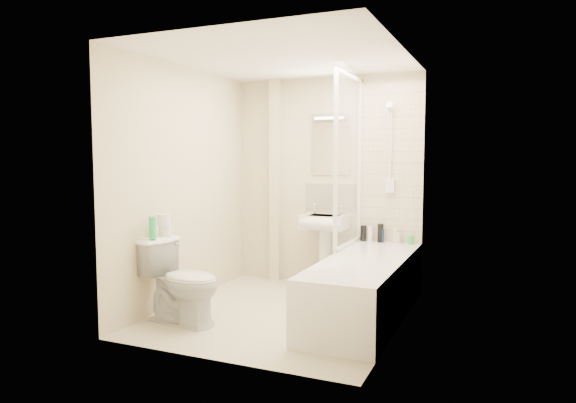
% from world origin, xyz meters
% --- Properties ---
extents(floor, '(2.50, 2.50, 0.00)m').
position_xyz_m(floor, '(0.00, 0.00, 0.00)').
color(floor, beige).
rests_on(floor, ground).
extents(wall_back, '(2.20, 0.02, 2.40)m').
position_xyz_m(wall_back, '(0.00, 1.25, 1.20)').
color(wall_back, beige).
rests_on(wall_back, ground).
extents(wall_left, '(0.02, 2.50, 2.40)m').
position_xyz_m(wall_left, '(-1.10, 0.00, 1.20)').
color(wall_left, beige).
rests_on(wall_left, ground).
extents(wall_right, '(0.02, 2.50, 2.40)m').
position_xyz_m(wall_right, '(1.10, 0.00, 1.20)').
color(wall_right, beige).
rests_on(wall_right, ground).
extents(ceiling, '(2.20, 2.50, 0.02)m').
position_xyz_m(ceiling, '(0.00, 0.00, 2.40)').
color(ceiling, white).
rests_on(ceiling, wall_back).
extents(tile_back, '(0.70, 0.01, 1.75)m').
position_xyz_m(tile_back, '(0.75, 1.24, 1.42)').
color(tile_back, beige).
rests_on(tile_back, wall_back).
extents(tile_right, '(0.01, 2.10, 1.75)m').
position_xyz_m(tile_right, '(1.09, 0.20, 1.42)').
color(tile_right, beige).
rests_on(tile_right, wall_right).
extents(pipe_boxing, '(0.12, 0.12, 2.40)m').
position_xyz_m(pipe_boxing, '(-0.62, 1.19, 1.20)').
color(pipe_boxing, beige).
rests_on(pipe_boxing, ground).
extents(splashback, '(0.60, 0.02, 0.30)m').
position_xyz_m(splashback, '(0.05, 1.24, 1.03)').
color(splashback, beige).
rests_on(splashback, wall_back).
extents(mirror, '(0.46, 0.01, 0.60)m').
position_xyz_m(mirror, '(0.05, 1.24, 1.58)').
color(mirror, white).
rests_on(mirror, wall_back).
extents(strip_light, '(0.42, 0.07, 0.07)m').
position_xyz_m(strip_light, '(0.05, 1.22, 1.95)').
color(strip_light, silver).
rests_on(strip_light, wall_back).
extents(bathtub, '(0.70, 2.10, 0.55)m').
position_xyz_m(bathtub, '(0.75, 0.20, 0.29)').
color(bathtub, white).
rests_on(bathtub, ground).
extents(shower_screen, '(0.04, 0.92, 1.80)m').
position_xyz_m(shower_screen, '(0.40, 0.80, 1.45)').
color(shower_screen, white).
rests_on(shower_screen, bathtub).
extents(shower_fixture, '(0.10, 0.16, 0.99)m').
position_xyz_m(shower_fixture, '(0.75, 1.19, 1.55)').
color(shower_fixture, white).
rests_on(shower_fixture, wall_back).
extents(pedestal_sink, '(0.49, 0.46, 0.95)m').
position_xyz_m(pedestal_sink, '(0.05, 1.01, 0.67)').
color(pedestal_sink, white).
rests_on(pedestal_sink, ground).
extents(bottle_black_a, '(0.07, 0.07, 0.18)m').
position_xyz_m(bottle_black_a, '(0.47, 1.16, 0.64)').
color(bottle_black_a, black).
rests_on(bottle_black_a, bathtub).
extents(bottle_white_a, '(0.05, 0.05, 0.17)m').
position_xyz_m(bottle_white_a, '(0.55, 1.16, 0.63)').
color(bottle_white_a, white).
rests_on(bottle_white_a, bathtub).
extents(bottle_black_b, '(0.07, 0.07, 0.20)m').
position_xyz_m(bottle_black_b, '(0.66, 1.16, 0.65)').
color(bottle_black_b, black).
rests_on(bottle_black_b, bathtub).
extents(bottle_blue, '(0.05, 0.05, 0.15)m').
position_xyz_m(bottle_blue, '(0.68, 1.16, 0.62)').
color(bottle_blue, navy).
rests_on(bottle_blue, bathtub).
extents(bottle_cream, '(0.06, 0.06, 0.16)m').
position_xyz_m(bottle_cream, '(0.83, 1.16, 0.63)').
color(bottle_cream, beige).
rests_on(bottle_cream, bathtub).
extents(bottle_white_b, '(0.06, 0.06, 0.12)m').
position_xyz_m(bottle_white_b, '(0.86, 1.16, 0.61)').
color(bottle_white_b, silver).
rests_on(bottle_white_b, bathtub).
extents(bottle_green, '(0.06, 0.06, 0.10)m').
position_xyz_m(bottle_green, '(1.00, 1.16, 0.60)').
color(bottle_green, green).
rests_on(bottle_green, bathtub).
extents(toilet, '(0.61, 0.85, 0.76)m').
position_xyz_m(toilet, '(-0.72, -0.62, 0.38)').
color(toilet, white).
rests_on(toilet, ground).
extents(toilet_roll_lower, '(0.11, 0.11, 0.10)m').
position_xyz_m(toilet_roll_lower, '(-0.97, -0.51, 0.81)').
color(toilet_roll_lower, white).
rests_on(toilet_roll_lower, toilet).
extents(toilet_roll_upper, '(0.12, 0.12, 0.11)m').
position_xyz_m(toilet_roll_upper, '(-0.97, -0.54, 0.91)').
color(toilet_roll_upper, white).
rests_on(toilet_roll_upper, toilet_roll_lower).
extents(green_bottle, '(0.07, 0.07, 0.20)m').
position_xyz_m(green_bottle, '(-0.96, -0.70, 0.86)').
color(green_bottle, '#2ACC63').
rests_on(green_bottle, toilet).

